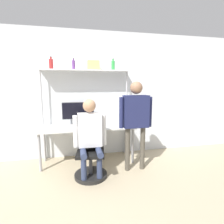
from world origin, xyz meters
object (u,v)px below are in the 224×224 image
object	(u,v)px
monitor	(78,112)
person_seated	(90,133)
office_chair	(91,160)
bottle_green	(113,65)
storage_box	(93,65)
cell_phone	(103,127)
bottle_purple	(74,65)
bottle_red	(51,64)
laptop	(89,124)
person_standing	(136,115)

from	to	relation	value
monitor	person_seated	world-z (taller)	person_seated
office_chair	bottle_green	distance (m)	1.96
person_seated	storage_box	world-z (taller)	storage_box
monitor	cell_phone	xyz separation A→B (m)	(0.47, -0.28, -0.27)
person_seated	bottle_purple	xyz separation A→B (m)	(-0.23, 0.84, 1.18)
bottle_red	office_chair	bearing A→B (deg)	-49.84
person_seated	bottle_red	distance (m)	1.60
office_chair	bottle_purple	world-z (taller)	bottle_purple
bottle_purple	bottle_red	size ratio (longest dim) A/B	0.92
cell_phone	bottle_purple	xyz separation A→B (m)	(-0.53, 0.31, 1.22)
bottle_red	monitor	bearing A→B (deg)	-3.71
laptop	bottle_red	world-z (taller)	bottle_red
person_seated	person_standing	bearing A→B (deg)	7.31
bottle_purple	bottle_green	size ratio (longest dim) A/B	0.93
bottle_purple	bottle_red	distance (m)	0.43
bottle_red	laptop	bearing A→B (deg)	-22.90
storage_box	monitor	bearing A→B (deg)	-174.53
laptop	bottle_green	size ratio (longest dim) A/B	1.28
person_standing	bottle_purple	world-z (taller)	bottle_purple
monitor	bottle_purple	xyz separation A→B (m)	(-0.06, 0.03, 0.96)
bottle_red	storage_box	world-z (taller)	bottle_red
bottle_green	storage_box	xyz separation A→B (m)	(-0.41, 0.00, -0.01)
monitor	person_standing	bearing A→B (deg)	-34.94
bottle_green	storage_box	distance (m)	0.41
bottle_purple	bottle_red	xyz separation A→B (m)	(-0.43, 0.00, 0.01)
bottle_red	person_seated	bearing A→B (deg)	-51.71
storage_box	office_chair	bearing A→B (deg)	-100.94
office_chair	bottle_purple	xyz separation A→B (m)	(-0.24, 0.79, 1.69)
laptop	storage_box	bearing A→B (deg)	65.16
person_seated	bottle_red	bearing A→B (deg)	128.29
cell_phone	bottle_green	distance (m)	1.30
monitor	bottle_green	distance (m)	1.22
person_standing	bottle_purple	distance (m)	1.59
bottle_red	bottle_green	bearing A→B (deg)	-0.00
office_chair	bottle_purple	distance (m)	1.88
office_chair	person_standing	bearing A→B (deg)	4.09
cell_phone	bottle_purple	distance (m)	1.37
person_seated	cell_phone	bearing A→B (deg)	60.49
monitor	person_seated	distance (m)	0.86
laptop	cell_phone	bearing A→B (deg)	-4.68
office_chair	storage_box	bearing A→B (deg)	79.06
laptop	bottle_green	distance (m)	1.32
office_chair	person_standing	xyz separation A→B (m)	(0.82, 0.06, 0.77)
monitor	cell_phone	distance (m)	0.61
monitor	storage_box	bearing A→B (deg)	5.47
person_seated	bottle_purple	world-z (taller)	bottle_purple
person_seated	monitor	bearing A→B (deg)	102.09
bottle_red	cell_phone	bearing A→B (deg)	-18.02
storage_box	person_seated	bearing A→B (deg)	-100.70
office_chair	bottle_purple	size ratio (longest dim) A/B	4.13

